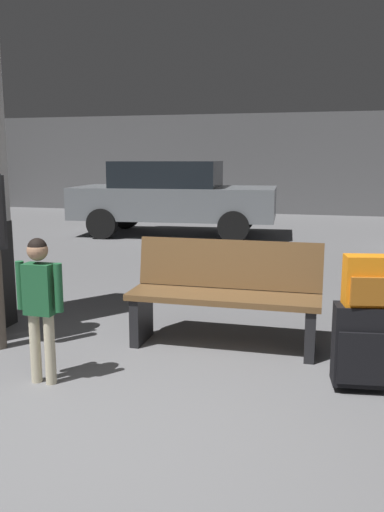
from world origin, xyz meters
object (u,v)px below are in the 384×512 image
(bench, at_px, (225,295))
(suitcase, at_px, (362,346))
(child, at_px, (40,295))
(parked_car_far, at_px, (173,196))
(backpack_bright, at_px, (366,281))

(bench, distance_m, suitcase, 1.27)
(child, relative_size, parked_car_far, 0.25)
(suitcase, relative_size, parked_car_far, 0.14)
(parked_car_far, bearing_deg, bench, -69.69)
(bench, height_order, parked_car_far, parked_car_far)
(backpack_bright, bearing_deg, child, -168.63)
(bench, xyz_separation_m, child, (-1.10, -1.09, 0.20))
(suitcase, distance_m, backpack_bright, 0.45)
(suitcase, height_order, child, child)
(child, xyz_separation_m, parked_car_far, (-1.24, 7.39, 0.16))
(parked_car_far, bearing_deg, suitcase, -63.86)
(suitcase, relative_size, child, 0.58)
(bench, distance_m, child, 1.56)
(suitcase, distance_m, parked_car_far, 7.76)
(suitcase, bearing_deg, backpack_bright, -35.98)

